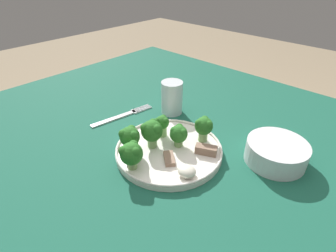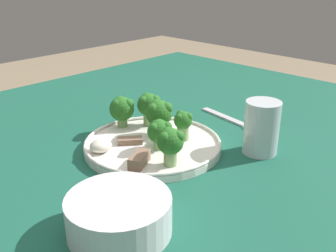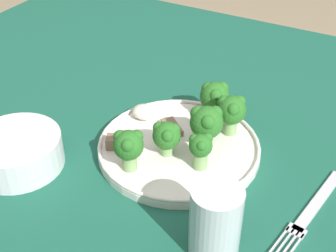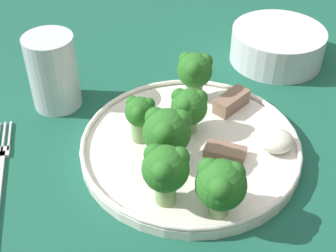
# 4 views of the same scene
# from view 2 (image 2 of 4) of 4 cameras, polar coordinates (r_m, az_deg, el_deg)

# --- Properties ---
(table) EXTENTS (1.32, 1.13, 0.75)m
(table) POSITION_cam_2_polar(r_m,az_deg,el_deg) (0.76, -1.16, -9.60)
(table) COLOR #195642
(table) RESTS_ON ground_plane
(dinner_plate) EXTENTS (0.25, 0.25, 0.02)m
(dinner_plate) POSITION_cam_2_polar(r_m,az_deg,el_deg) (0.73, -2.17, -2.67)
(dinner_plate) COLOR white
(dinner_plate) RESTS_ON table
(fork) EXTENTS (0.05, 0.20, 0.00)m
(fork) POSITION_cam_2_polar(r_m,az_deg,el_deg) (0.86, 9.56, 0.73)
(fork) COLOR silver
(fork) RESTS_ON table
(cream_bowl) EXTENTS (0.13, 0.13, 0.05)m
(cream_bowl) POSITION_cam_2_polar(r_m,az_deg,el_deg) (0.51, -7.12, -12.76)
(cream_bowl) COLOR silver
(cream_bowl) RESTS_ON table
(drinking_glass) EXTENTS (0.06, 0.06, 0.10)m
(drinking_glass) POSITION_cam_2_polar(r_m,az_deg,el_deg) (0.72, 13.37, -0.61)
(drinking_glass) COLOR silver
(drinking_glass) RESTS_ON table
(broccoli_floret_near_rim_left) EXTENTS (0.05, 0.05, 0.07)m
(broccoli_floret_near_rim_left) POSITION_cam_2_polar(r_m,az_deg,el_deg) (0.74, -1.34, 1.88)
(broccoli_floret_near_rim_left) COLOR #7FA866
(broccoli_floret_near_rim_left) RESTS_ON dinner_plate
(broccoli_floret_center_left) EXTENTS (0.04, 0.04, 0.05)m
(broccoli_floret_center_left) POSITION_cam_2_polar(r_m,az_deg,el_deg) (0.69, -1.28, -0.78)
(broccoli_floret_center_left) COLOR #7FA866
(broccoli_floret_center_left) RESTS_ON dinner_plate
(broccoli_floret_back_left) EXTENTS (0.03, 0.03, 0.06)m
(broccoli_floret_back_left) POSITION_cam_2_polar(r_m,az_deg,el_deg) (0.72, 2.19, 0.54)
(broccoli_floret_back_left) COLOR #7FA866
(broccoli_floret_back_left) RESTS_ON dinner_plate
(broccoli_floret_front_left) EXTENTS (0.05, 0.04, 0.06)m
(broccoli_floret_front_left) POSITION_cam_2_polar(r_m,az_deg,el_deg) (0.63, 0.34, -2.34)
(broccoli_floret_front_left) COLOR #7FA866
(broccoli_floret_front_left) RESTS_ON dinner_plate
(broccoli_floret_center_back) EXTENTS (0.05, 0.05, 0.06)m
(broccoli_floret_center_back) POSITION_cam_2_polar(r_m,az_deg,el_deg) (0.79, -6.74, 2.55)
(broccoli_floret_center_back) COLOR #7FA866
(broccoli_floret_center_back) RESTS_ON dinner_plate
(broccoli_floret_mid_cluster) EXTENTS (0.05, 0.05, 0.07)m
(broccoli_floret_mid_cluster) POSITION_cam_2_polar(r_m,az_deg,el_deg) (0.79, -2.84, 3.07)
(broccoli_floret_mid_cluster) COLOR #7FA866
(broccoli_floret_mid_cluster) RESTS_ON dinner_plate
(meat_slice_front_slice) EXTENTS (0.05, 0.05, 0.01)m
(meat_slice_front_slice) POSITION_cam_2_polar(r_m,az_deg,el_deg) (0.72, -5.56, -2.10)
(meat_slice_front_slice) COLOR #846651
(meat_slice_front_slice) RESTS_ON dinner_plate
(meat_slice_middle_slice) EXTENTS (0.05, 0.04, 0.02)m
(meat_slice_middle_slice) POSITION_cam_2_polar(r_m,az_deg,el_deg) (0.64, -4.19, -4.89)
(meat_slice_middle_slice) COLOR #846651
(meat_slice_middle_slice) RESTS_ON dinner_plate
(sauce_dollop) EXTENTS (0.04, 0.04, 0.02)m
(sauce_dollop) POSITION_cam_2_polar(r_m,az_deg,el_deg) (0.70, -9.74, -2.84)
(sauce_dollop) COLOR silver
(sauce_dollop) RESTS_ON dinner_plate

